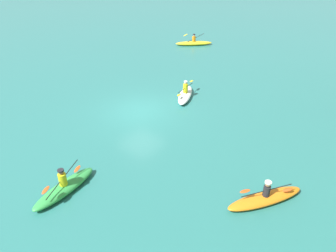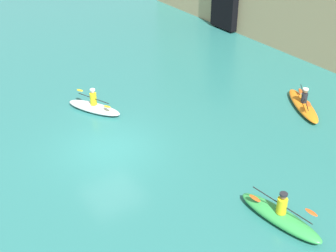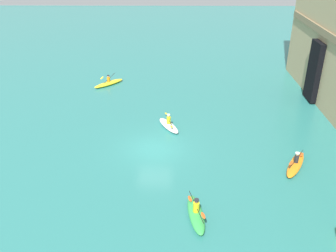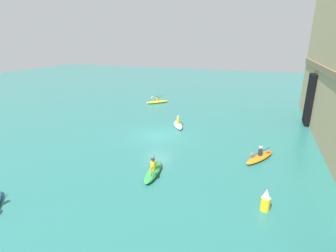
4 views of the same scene
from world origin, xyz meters
TOP-DOWN VIEW (x-y plane):
  - ground_plane at (0.00, 0.00)m, footprint 120.00×120.00m
  - kayak_green at (7.27, 2.57)m, footprint 3.32×1.15m
  - kayak_white at (-3.33, 0.99)m, footprint 2.94×2.03m
  - kayak_yellow at (-12.71, -5.23)m, footprint 3.01×2.99m
  - kayak_orange at (2.21, 9.47)m, footprint 3.45×2.39m

SIDE VIEW (x-z plane):
  - ground_plane at x=0.00m, z-range 0.00..0.00m
  - kayak_orange at x=2.21m, z-range -0.33..0.75m
  - kayak_yellow at x=-12.71m, z-range -0.35..0.78m
  - kayak_white at x=-3.33m, z-range -0.36..0.83m
  - kayak_green at x=7.27m, z-range -0.36..0.86m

